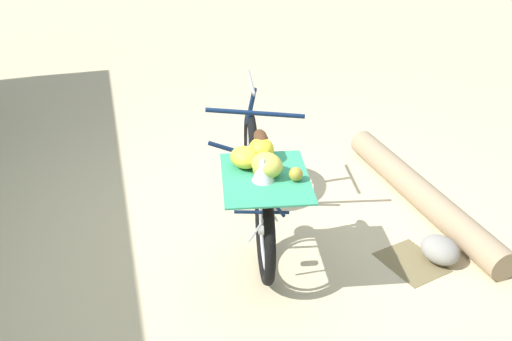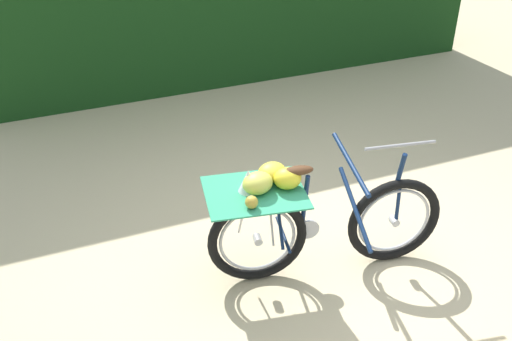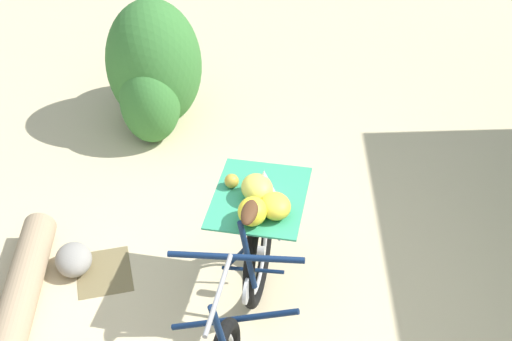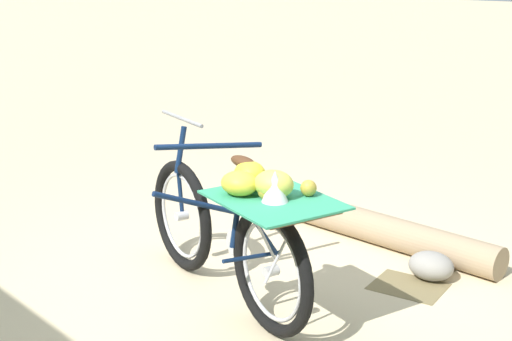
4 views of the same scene
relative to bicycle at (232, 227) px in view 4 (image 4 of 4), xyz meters
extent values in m
plane|color=beige|center=(0.06, 0.05, -0.49)|extent=(60.00, 60.00, 0.00)
torus|color=black|center=(0.58, -0.27, -0.13)|extent=(0.69, 0.37, 0.73)
torus|color=#B7B7BC|center=(0.58, -0.27, -0.13)|extent=(0.52, 0.26, 0.57)
cylinder|color=#B7B7BC|center=(0.58, -0.27, -0.13)|extent=(0.09, 0.10, 0.06)
torus|color=black|center=(-0.37, 0.17, -0.13)|extent=(0.69, 0.37, 0.73)
torus|color=#B7B7BC|center=(-0.37, 0.17, -0.13)|extent=(0.52, 0.26, 0.57)
cylinder|color=#B7B7BC|center=(-0.37, 0.17, -0.13)|extent=(0.09, 0.10, 0.06)
cylinder|color=#0F2347|center=(0.29, -0.14, 0.04)|extent=(0.32, 0.65, 0.30)
cylinder|color=#0F2347|center=(0.22, -0.11, 0.43)|extent=(0.33, 0.66, 0.11)
cylinder|color=#0F2347|center=(-0.06, 0.02, 0.15)|extent=(0.08, 0.12, 0.49)
cylinder|color=#0F2347|center=(-0.20, 0.09, -0.11)|extent=(0.18, 0.36, 0.05)
cylinder|color=#0F2347|center=(-0.24, 0.10, 0.10)|extent=(0.16, 0.30, 0.47)
cylinder|color=#0F2347|center=(0.59, -0.28, 0.02)|extent=(0.05, 0.06, 0.30)
cylinder|color=#0F2347|center=(0.57, -0.27, 0.32)|extent=(0.07, 0.10, 0.30)
cylinder|color=gray|center=(0.55, -0.25, 0.53)|extent=(0.48, 0.24, 0.02)
ellipsoid|color=#4C2D19|center=(-0.12, 0.05, 0.42)|extent=(0.24, 0.17, 0.06)
cylinder|color=#B7B7BC|center=(-0.03, 0.01, -0.10)|extent=(0.15, 0.08, 0.16)
cylinder|color=#B7B7BC|center=(-0.29, 0.13, 0.06)|extent=(0.10, 0.19, 0.39)
cylinder|color=#B7B7BC|center=(-0.48, 0.21, 0.06)|extent=(0.12, 0.23, 0.39)
cube|color=brown|center=(-0.39, 0.17, 0.27)|extent=(0.73, 0.65, 0.02)
cube|color=#33936B|center=(-0.39, 0.17, 0.28)|extent=(0.84, 0.77, 0.01)
ellipsoid|color=#CCC64C|center=(-0.38, 0.16, 0.36)|extent=(0.22, 0.19, 0.15)
ellipsoid|color=yellow|center=(-0.21, 0.22, 0.36)|extent=(0.21, 0.18, 0.13)
ellipsoid|color=yellow|center=(-0.18, 0.08, 0.37)|extent=(0.24, 0.22, 0.15)
sphere|color=#B29333|center=(-0.35, 0.20, 0.33)|extent=(0.08, 0.08, 0.08)
sphere|color=#B29333|center=(-0.52, 0.04, 0.33)|extent=(0.09, 0.09, 0.09)
cone|color=white|center=(-0.42, 0.21, 0.37)|extent=(0.19, 0.19, 0.16)
cylinder|color=#9E8466|center=(-0.26, -1.38, -0.38)|extent=(2.03, 0.61, 0.23)
ellipsoid|color=gray|center=(-0.87, -0.98, -0.40)|extent=(0.29, 0.24, 0.18)
cube|color=olive|center=(-0.79, -0.80, -0.49)|extent=(0.44, 0.36, 0.01)
camera|label=1|loc=(-3.03, 1.76, 2.06)|focal=40.12mm
camera|label=2|loc=(-2.37, -2.49, 2.51)|focal=41.21mm
camera|label=3|loc=(2.88, -0.65, 3.01)|focal=51.50mm
camera|label=4|loc=(-2.33, 3.37, 1.53)|focal=52.95mm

